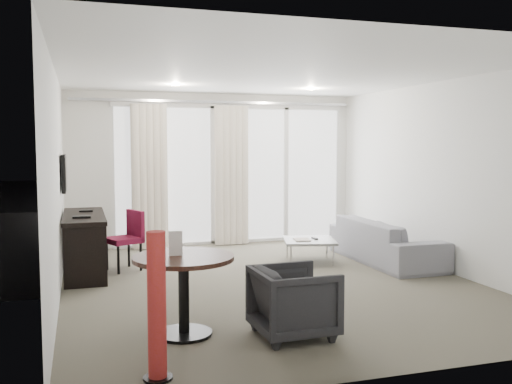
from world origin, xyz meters
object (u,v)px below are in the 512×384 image
object	(u,v)px
tub_armchair	(294,302)
rattan_chair_a	(233,213)
red_lamp	(157,306)
sofa	(385,241)
desk_chair	(123,241)
coffee_table	(309,251)
desk	(85,244)
rattan_chair_b	(266,206)
round_table	(184,296)

from	to	relation	value
tub_armchair	rattan_chair_a	xyz separation A→B (m)	(0.94, 5.65, 0.12)
red_lamp	sofa	bearing A→B (deg)	40.81
desk_chair	coffee_table	size ratio (longest dim) A/B	1.12
desk	desk_chair	distance (m)	0.52
rattan_chair_a	desk	bearing A→B (deg)	-115.23
sofa	rattan_chair_a	xyz separation A→B (m)	(-1.55, 2.97, 0.12)
sofa	rattan_chair_a	distance (m)	3.35
desk_chair	rattan_chair_a	xyz separation A→B (m)	(2.21, 2.42, 0.03)
red_lamp	rattan_chair_a	distance (m)	6.63
coffee_table	sofa	world-z (taller)	sofa
tub_armchair	sofa	bearing A→B (deg)	-44.94
red_lamp	coffee_table	distance (m)	4.51
rattan_chair_a	tub_armchair	bearing A→B (deg)	-76.95
tub_armchair	rattan_chair_b	bearing A→B (deg)	-18.29
round_table	coffee_table	size ratio (longest dim) A/B	1.25
round_table	rattan_chair_a	bearing A→B (deg)	70.53
desk_chair	sofa	world-z (taller)	desk_chair
desk_chair	red_lamp	size ratio (longest dim) A/B	0.74
desk	round_table	bearing A→B (deg)	-73.63
sofa	tub_armchair	bearing A→B (deg)	137.20
rattan_chair_a	round_table	bearing A→B (deg)	-86.99
desk_chair	rattan_chair_a	size ratio (longest dim) A/B	0.94
tub_armchair	coffee_table	distance (m)	3.32
red_lamp	tub_armchair	size ratio (longest dim) A/B	1.58
coffee_table	sofa	size ratio (longest dim) A/B	0.34
round_table	coffee_table	xyz separation A→B (m)	(2.35, 2.68, -0.20)
round_table	red_lamp	xyz separation A→B (m)	(-0.36, -0.91, 0.19)
desk_chair	desk	bearing A→B (deg)	162.56
sofa	rattan_chair_b	world-z (taller)	rattan_chair_b
rattan_chair_b	desk_chair	bearing A→B (deg)	-131.87
desk_chair	rattan_chair_a	distance (m)	3.28
desk_chair	sofa	size ratio (longest dim) A/B	0.38
red_lamp	desk_chair	bearing A→B (deg)	89.44
round_table	sofa	world-z (taller)	round_table
red_lamp	coffee_table	xyz separation A→B (m)	(2.71, 3.59, -0.39)
tub_armchair	rattan_chair_b	distance (m)	7.07
rattan_chair_a	red_lamp	bearing A→B (deg)	-87.30
desk	red_lamp	xyz separation A→B (m)	(0.48, -3.77, 0.16)
rattan_chair_b	tub_armchair	bearing A→B (deg)	-105.74
red_lamp	sofa	size ratio (longest dim) A/B	0.52
red_lamp	coffee_table	size ratio (longest dim) A/B	1.50
red_lamp	coffee_table	bearing A→B (deg)	52.97
desk	rattan_chair_a	bearing A→B (deg)	42.30
round_table	tub_armchair	world-z (taller)	round_table
red_lamp	rattan_chair_b	bearing A→B (deg)	66.09
tub_armchair	rattan_chair_b	size ratio (longest dim) A/B	0.84
red_lamp	sofa	world-z (taller)	red_lamp
desk_chair	coffee_table	xyz separation A→B (m)	(2.67, -0.23, -0.25)
round_table	sofa	size ratio (longest dim) A/B	0.43
rattan_chair_b	round_table	bearing A→B (deg)	-113.84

